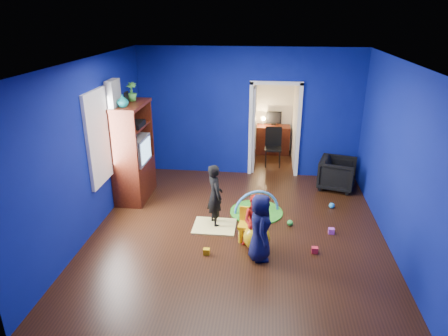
# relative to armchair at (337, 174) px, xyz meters

# --- Properties ---
(floor) EXTENTS (5.00, 5.50, 0.01)m
(floor) POSITION_rel_armchair_xyz_m (-1.98, -2.09, -0.34)
(floor) COLOR black
(floor) RESTS_ON ground
(ceiling) EXTENTS (5.00, 5.50, 0.01)m
(ceiling) POSITION_rel_armchair_xyz_m (-1.98, -2.09, 2.56)
(ceiling) COLOR white
(ceiling) RESTS_ON wall_back
(wall_back) EXTENTS (5.00, 0.02, 2.90)m
(wall_back) POSITION_rel_armchair_xyz_m (-1.98, 0.66, 1.11)
(wall_back) COLOR navy
(wall_back) RESTS_ON floor
(wall_front) EXTENTS (5.00, 0.02, 2.90)m
(wall_front) POSITION_rel_armchair_xyz_m (-1.98, -4.84, 1.11)
(wall_front) COLOR navy
(wall_front) RESTS_ON floor
(wall_left) EXTENTS (0.02, 5.50, 2.90)m
(wall_left) POSITION_rel_armchair_xyz_m (-4.48, -2.09, 1.11)
(wall_left) COLOR navy
(wall_left) RESTS_ON floor
(wall_right) EXTENTS (0.02, 5.50, 2.90)m
(wall_right) POSITION_rel_armchair_xyz_m (0.52, -2.09, 1.11)
(wall_right) COLOR navy
(wall_right) RESTS_ON floor
(alcove) EXTENTS (1.00, 1.75, 2.50)m
(alcove) POSITION_rel_armchair_xyz_m (-1.38, 1.53, 0.91)
(alcove) COLOR silver
(alcove) RESTS_ON floor
(armchair) EXTENTS (0.91, 0.89, 0.67)m
(armchair) POSITION_rel_armchair_xyz_m (0.00, 0.00, 0.00)
(armchair) COLOR black
(armchair) RESTS_ON floor
(child_black) EXTENTS (0.44, 0.50, 1.15)m
(child_black) POSITION_rel_armchair_xyz_m (-2.40, -1.86, 0.24)
(child_black) COLOR black
(child_black) RESTS_ON floor
(child_navy) EXTENTS (0.42, 0.57, 1.08)m
(child_navy) POSITION_rel_armchair_xyz_m (-1.58, -2.83, 0.20)
(child_navy) COLOR #10193D
(child_navy) RESTS_ON floor
(toddler_red) EXTENTS (0.49, 0.40, 0.91)m
(toddler_red) POSITION_rel_armchair_xyz_m (-1.65, -2.51, 0.12)
(toddler_red) COLOR #B5131E
(toddler_red) RESTS_ON floor
(vase) EXTENTS (0.28, 0.28, 0.23)m
(vase) POSITION_rel_armchair_xyz_m (-4.18, -1.19, 1.74)
(vase) COLOR #0C5F63
(vase) RESTS_ON tv_armoire
(potted_plant) EXTENTS (0.21, 0.21, 0.36)m
(potted_plant) POSITION_rel_armchair_xyz_m (-4.18, -0.67, 1.80)
(potted_plant) COLOR #358530
(potted_plant) RESTS_ON tv_armoire
(tv_armoire) EXTENTS (0.58, 1.14, 1.96)m
(tv_armoire) POSITION_rel_armchair_xyz_m (-4.18, -0.89, 0.64)
(tv_armoire) COLOR #40170A
(tv_armoire) RESTS_ON floor
(crt_tv) EXTENTS (0.46, 0.70, 0.54)m
(crt_tv) POSITION_rel_armchair_xyz_m (-4.14, -0.89, 0.68)
(crt_tv) COLOR silver
(crt_tv) RESTS_ON tv_armoire
(yellow_blanket) EXTENTS (0.75, 0.60, 0.03)m
(yellow_blanket) POSITION_rel_armchair_xyz_m (-2.40, -1.96, -0.32)
(yellow_blanket) COLOR #F2E07A
(yellow_blanket) RESTS_ON floor
(hopper_ball) EXTENTS (0.43, 0.43, 0.43)m
(hopper_ball) POSITION_rel_armchair_xyz_m (-1.63, -2.58, -0.12)
(hopper_ball) COLOR yellow
(hopper_ball) RESTS_ON floor
(kid_chair) EXTENTS (0.31, 0.31, 0.50)m
(kid_chair) POSITION_rel_armchair_xyz_m (-1.80, -2.31, -0.09)
(kid_chair) COLOR yellow
(kid_chair) RESTS_ON floor
(play_mat) EXTENTS (1.00, 1.00, 0.03)m
(play_mat) POSITION_rel_armchair_xyz_m (-1.68, -1.33, -0.32)
(play_mat) COLOR #499A22
(play_mat) RESTS_ON floor
(toy_arch) EXTENTS (0.86, 0.33, 0.89)m
(toy_arch) POSITION_rel_armchair_xyz_m (-1.68, -1.33, -0.32)
(toy_arch) COLOR #3F8CD8
(toy_arch) RESTS_ON floor
(window_left) EXTENTS (0.03, 0.95, 1.55)m
(window_left) POSITION_rel_armchair_xyz_m (-4.46, -1.74, 1.21)
(window_left) COLOR white
(window_left) RESTS_ON wall_left
(curtain) EXTENTS (0.14, 0.42, 2.40)m
(curtain) POSITION_rel_armchair_xyz_m (-4.35, -1.19, 0.91)
(curtain) COLOR slate
(curtain) RESTS_ON floor
(doorway) EXTENTS (1.16, 0.10, 2.10)m
(doorway) POSITION_rel_armchair_xyz_m (-1.38, 0.66, 0.71)
(doorway) COLOR white
(doorway) RESTS_ON floor
(study_desk) EXTENTS (0.88, 0.44, 0.75)m
(study_desk) POSITION_rel_armchair_xyz_m (-1.38, 2.17, 0.04)
(study_desk) COLOR #3D140A
(study_desk) RESTS_ON floor
(desk_monitor) EXTENTS (0.40, 0.05, 0.32)m
(desk_monitor) POSITION_rel_armchair_xyz_m (-1.38, 2.29, 0.61)
(desk_monitor) COLOR black
(desk_monitor) RESTS_ON study_desk
(desk_lamp) EXTENTS (0.14, 0.14, 0.14)m
(desk_lamp) POSITION_rel_armchair_xyz_m (-1.66, 2.23, 0.59)
(desk_lamp) COLOR #FFD88C
(desk_lamp) RESTS_ON study_desk
(folding_chair) EXTENTS (0.40, 0.40, 0.92)m
(folding_chair) POSITION_rel_armchair_xyz_m (-1.38, 1.21, 0.12)
(folding_chair) COLOR black
(folding_chair) RESTS_ON floor
(book_shelf) EXTENTS (0.88, 0.24, 0.04)m
(book_shelf) POSITION_rel_armchair_xyz_m (-1.38, 2.28, 1.68)
(book_shelf) COLOR white
(book_shelf) RESTS_ON study_desk
(toy_0) EXTENTS (0.10, 0.08, 0.10)m
(toy_0) POSITION_rel_armchair_xyz_m (-0.70, -2.59, -0.29)
(toy_0) COLOR #F72935
(toy_0) RESTS_ON floor
(toy_1) EXTENTS (0.11, 0.11, 0.11)m
(toy_1) POSITION_rel_armchair_xyz_m (-0.22, -0.97, -0.28)
(toy_1) COLOR #289BE5
(toy_1) RESTS_ON floor
(toy_2) EXTENTS (0.10, 0.08, 0.10)m
(toy_2) POSITION_rel_armchair_xyz_m (-2.41, -2.82, -0.29)
(toy_2) COLOR #E1A80B
(toy_2) RESTS_ON floor
(toy_3) EXTENTS (0.11, 0.11, 0.11)m
(toy_3) POSITION_rel_armchair_xyz_m (-1.06, -1.75, -0.28)
(toy_3) COLOR green
(toy_3) RESTS_ON floor
(toy_4) EXTENTS (0.10, 0.08, 0.10)m
(toy_4) POSITION_rel_armchair_xyz_m (-0.36, -1.96, -0.29)
(toy_4) COLOR #D951D7
(toy_4) RESTS_ON floor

